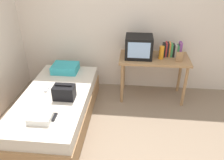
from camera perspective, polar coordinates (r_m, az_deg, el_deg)
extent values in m
cube|color=beige|center=(4.06, 3.67, 15.15)|extent=(5.20, 0.10, 2.60)
cube|color=#9E754C|center=(3.63, -13.64, -7.85)|extent=(1.00, 2.00, 0.29)
cube|color=beige|center=(3.49, -14.09, -4.73)|extent=(0.97, 1.94, 0.18)
cube|color=#9E754C|center=(3.86, 10.65, 5.45)|extent=(1.16, 0.60, 0.04)
cylinder|color=#9E754C|center=(3.81, 2.56, -0.96)|extent=(0.05, 0.05, 0.74)
cylinder|color=#9E754C|center=(3.91, 17.97, -1.66)|extent=(0.05, 0.05, 0.74)
cylinder|color=#9E754C|center=(4.23, 2.94, 2.29)|extent=(0.05, 0.05, 0.74)
cylinder|color=#9E754C|center=(4.32, 16.85, 1.59)|extent=(0.05, 0.05, 0.74)
cube|color=black|center=(3.77, 6.81, 8.41)|extent=(0.44, 0.38, 0.36)
cube|color=#8CB2E0|center=(3.58, 6.84, 7.47)|extent=(0.35, 0.01, 0.26)
cylinder|color=orange|center=(3.78, 12.44, 6.82)|extent=(0.08, 0.08, 0.22)
cube|color=black|center=(3.91, 13.02, 7.50)|extent=(0.04, 0.16, 0.21)
cube|color=#B72D33|center=(3.91, 13.54, 7.63)|extent=(0.02, 0.14, 0.24)
cube|color=black|center=(3.92, 13.93, 7.54)|extent=(0.03, 0.14, 0.23)
cube|color=#CC7233|center=(3.92, 14.36, 7.58)|extent=(0.02, 0.13, 0.24)
cube|color=#337F47|center=(3.93, 14.81, 7.41)|extent=(0.04, 0.13, 0.22)
cube|color=black|center=(3.94, 15.29, 7.31)|extent=(0.03, 0.14, 0.21)
cube|color=gray|center=(3.94, 15.77, 7.28)|extent=(0.03, 0.16, 0.21)
cube|color=#337F47|center=(3.95, 16.26, 7.14)|extent=(0.03, 0.15, 0.19)
cube|color=#7A3D89|center=(3.95, 16.88, 7.47)|extent=(0.04, 0.13, 0.25)
cube|color=#9E754C|center=(3.75, 16.75, 5.64)|extent=(0.11, 0.02, 0.16)
cube|color=#33A8B7|center=(4.03, -11.77, 2.99)|extent=(0.44, 0.35, 0.13)
cube|color=black|center=(3.26, -12.05, -3.06)|extent=(0.30, 0.20, 0.20)
cylinder|color=black|center=(3.20, -12.26, -1.32)|extent=(0.24, 0.02, 0.02)
cube|color=white|center=(3.27, -18.31, -5.95)|extent=(0.21, 0.29, 0.01)
cube|color=black|center=(2.97, -14.45, -9.08)|extent=(0.04, 0.16, 0.02)
cube|color=#B7B7BC|center=(3.57, -16.22, -2.29)|extent=(0.04, 0.14, 0.02)
cube|color=white|center=(2.95, -17.75, -9.19)|extent=(0.28, 0.22, 0.08)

